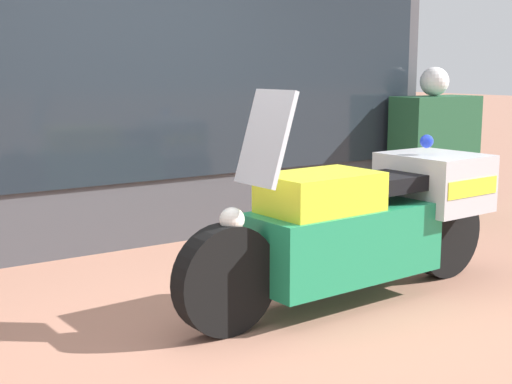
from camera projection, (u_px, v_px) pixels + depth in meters
ground_plane at (252, 311)px, 4.31m from camera, size 60.00×60.00×0.00m
shop_building at (68, 30)px, 5.45m from camera, size 6.48×0.55×3.46m
window_display at (147, 185)px, 6.05m from camera, size 5.31×0.30×1.98m
paramedic_motorcycle at (367, 219)px, 4.50m from camera, size 2.48×0.66×1.34m
utility_cabinet at (434, 155)px, 7.19m from camera, size 0.92×0.41×1.18m
white_helmet at (434, 81)px, 7.07m from camera, size 0.29×0.29×0.29m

